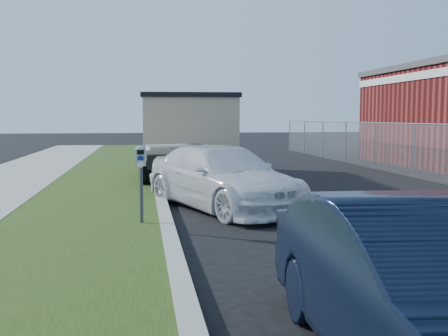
{
  "coord_description": "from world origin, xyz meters",
  "views": [
    {
      "loc": [
        -3.02,
        -9.29,
        2.01
      ],
      "look_at": [
        -1.4,
        1.0,
        1.0
      ],
      "focal_mm": 42.0,
      "sensor_mm": 36.0,
      "label": 1
    }
  ],
  "objects": [
    {
      "name": "dump_truck",
      "position": [
        -1.46,
        8.62,
        1.59
      ],
      "size": [
        3.23,
        7.35,
        2.82
      ],
      "rotation": [
        0.0,
        0.0,
        -0.06
      ],
      "color": "black",
      "rests_on": "ground"
    },
    {
      "name": "parking_meter",
      "position": [
        -3.04,
        0.09,
        1.13
      ],
      "size": [
        0.2,
        0.14,
        1.38
      ],
      "rotation": [
        0.0,
        0.0,
        -0.05
      ],
      "color": "#3F4247",
      "rests_on": "ground"
    },
    {
      "name": "ground",
      "position": [
        0.0,
        0.0,
        0.0
      ],
      "size": [
        120.0,
        120.0,
        0.0
      ],
      "primitive_type": "plane",
      "color": "black",
      "rests_on": "ground"
    },
    {
      "name": "white_wagon",
      "position": [
        -1.29,
        2.15,
        0.69
      ],
      "size": [
        3.62,
        5.12,
        1.38
      ],
      "primitive_type": "imported",
      "rotation": [
        0.0,
        0.0,
        0.4
      ],
      "color": "silver",
      "rests_on": "ground"
    },
    {
      "name": "streetside",
      "position": [
        -5.57,
        2.0,
        0.07
      ],
      "size": [
        6.12,
        50.0,
        0.15
      ],
      "color": "gray",
      "rests_on": "ground"
    },
    {
      "name": "navy_sedan",
      "position": [
        -0.9,
        -5.76,
        0.69
      ],
      "size": [
        1.59,
        4.23,
        1.38
      ],
      "primitive_type": "imported",
      "rotation": [
        0.0,
        0.0,
        -0.03
      ],
      "color": "black",
      "rests_on": "ground"
    },
    {
      "name": "chainlink_fence",
      "position": [
        6.0,
        7.0,
        1.26
      ],
      "size": [
        0.06,
        30.06,
        30.0
      ],
      "color": "slate",
      "rests_on": "ground"
    }
  ]
}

